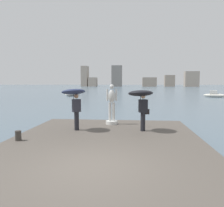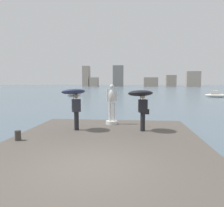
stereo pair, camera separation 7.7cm
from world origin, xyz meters
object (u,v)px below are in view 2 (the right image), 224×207
object	(u,v)px
mooring_bollard	(18,135)
boat_mid	(216,95)
onlooker_left	(74,97)
boat_near	(74,94)
statue_white_figure	(112,108)
onlooker_right	(141,97)

from	to	relation	value
mooring_bollard	boat_mid	size ratio (longest dim) A/B	0.09
onlooker_left	boat_near	distance (m)	34.32
statue_white_figure	boat_near	bearing A→B (deg)	108.65
onlooker_left	boat_mid	size ratio (longest dim) A/B	0.49
mooring_bollard	boat_near	size ratio (longest dim) A/B	0.07
mooring_bollard	onlooker_left	bearing A→B (deg)	50.36
boat_near	boat_mid	bearing A→B (deg)	-3.70
statue_white_figure	boat_mid	world-z (taller)	statue_white_figure
onlooker_left	boat_near	bearing A→B (deg)	105.18
statue_white_figure	mooring_bollard	world-z (taller)	statue_white_figure
statue_white_figure	boat_near	size ratio (longest dim) A/B	0.41
mooring_bollard	boat_near	world-z (taller)	mooring_bollard
onlooker_right	boat_near	world-z (taller)	onlooker_right
onlooker_left	boat_near	world-z (taller)	onlooker_left
onlooker_left	boat_mid	world-z (taller)	onlooker_left
mooring_bollard	boat_mid	bearing A→B (deg)	60.03
boat_near	boat_mid	distance (m)	26.60
statue_white_figure	mooring_bollard	bearing A→B (deg)	-131.54
onlooker_right	mooring_bollard	distance (m)	5.50
onlooker_left	boat_near	xyz separation A→B (m)	(-8.98, 33.09, -1.66)
onlooker_left	onlooker_right	xyz separation A→B (m)	(3.13, 0.12, -0.02)
onlooker_right	boat_mid	world-z (taller)	onlooker_right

